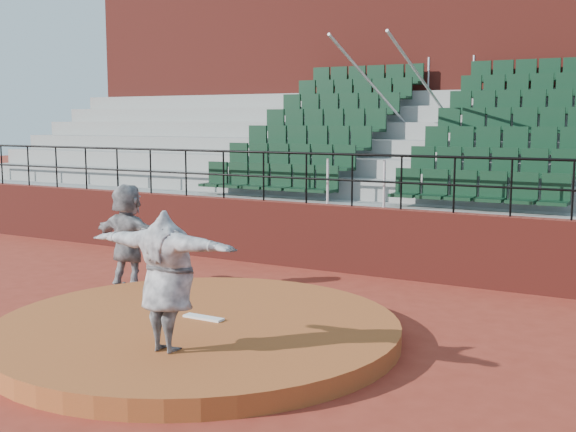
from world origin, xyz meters
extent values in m
plane|color=maroon|center=(0.00, 0.00, 0.00)|extent=(90.00, 90.00, 0.00)
cylinder|color=#A15024|center=(0.00, 0.00, 0.12)|extent=(5.50, 5.50, 0.25)
cube|color=white|center=(0.00, 0.15, 0.27)|extent=(0.60, 0.15, 0.03)
cube|color=maroon|center=(0.00, 5.00, 0.65)|extent=(24.00, 0.30, 1.30)
cylinder|color=black|center=(0.00, 5.00, 2.30)|extent=(24.00, 0.05, 0.05)
cylinder|color=black|center=(0.00, 5.00, 1.80)|extent=(24.00, 0.04, 0.04)
cylinder|color=black|center=(-10.00, 5.00, 1.80)|extent=(0.04, 0.04, 1.00)
cylinder|color=black|center=(-9.00, 5.00, 1.80)|extent=(0.04, 0.04, 1.00)
cylinder|color=black|center=(-8.00, 5.00, 1.80)|extent=(0.04, 0.04, 1.00)
cylinder|color=black|center=(-7.00, 5.00, 1.80)|extent=(0.04, 0.04, 1.00)
cylinder|color=black|center=(-6.00, 5.00, 1.80)|extent=(0.04, 0.04, 1.00)
cylinder|color=black|center=(-5.00, 5.00, 1.80)|extent=(0.04, 0.04, 1.00)
cylinder|color=black|center=(-4.00, 5.00, 1.80)|extent=(0.04, 0.04, 1.00)
cylinder|color=black|center=(-3.00, 5.00, 1.80)|extent=(0.04, 0.04, 1.00)
cylinder|color=black|center=(-2.00, 5.00, 1.80)|extent=(0.04, 0.04, 1.00)
cylinder|color=black|center=(-1.00, 5.00, 1.80)|extent=(0.04, 0.04, 1.00)
cylinder|color=black|center=(0.00, 5.00, 1.80)|extent=(0.04, 0.04, 1.00)
cylinder|color=black|center=(1.00, 5.00, 1.80)|extent=(0.04, 0.04, 1.00)
cylinder|color=black|center=(2.00, 5.00, 1.80)|extent=(0.04, 0.04, 1.00)
cylinder|color=black|center=(3.00, 5.00, 1.80)|extent=(0.04, 0.04, 1.00)
cylinder|color=black|center=(4.00, 5.00, 1.80)|extent=(0.04, 0.04, 1.00)
cube|color=gray|center=(0.00, 5.58, 0.65)|extent=(24.00, 0.85, 1.30)
cube|color=black|center=(-2.25, 5.59, 1.66)|extent=(3.30, 0.48, 0.72)
cube|color=black|center=(2.25, 5.59, 1.66)|extent=(3.30, 0.48, 0.72)
cube|color=gray|center=(0.00, 6.43, 0.85)|extent=(24.00, 0.85, 1.70)
cube|color=black|center=(-2.25, 6.44, 2.06)|extent=(3.30, 0.48, 0.72)
cube|color=black|center=(2.25, 6.44, 2.06)|extent=(3.30, 0.48, 0.72)
cube|color=gray|center=(0.00, 7.28, 1.05)|extent=(24.00, 0.85, 2.10)
cube|color=black|center=(-2.25, 7.29, 2.46)|extent=(3.30, 0.48, 0.72)
cube|color=black|center=(2.25, 7.29, 2.46)|extent=(3.30, 0.48, 0.72)
cube|color=gray|center=(0.00, 8.12, 1.25)|extent=(24.00, 0.85, 2.50)
cube|color=black|center=(-2.25, 8.13, 2.86)|extent=(3.30, 0.48, 0.72)
cube|color=black|center=(2.25, 8.13, 2.86)|extent=(3.30, 0.48, 0.72)
cube|color=gray|center=(0.00, 8.97, 1.45)|extent=(24.00, 0.85, 2.90)
cube|color=black|center=(-2.25, 8.98, 3.26)|extent=(3.30, 0.48, 0.72)
cube|color=black|center=(2.25, 8.98, 3.26)|extent=(3.30, 0.48, 0.72)
cube|color=gray|center=(0.00, 9.82, 1.65)|extent=(24.00, 0.85, 3.30)
cube|color=black|center=(-2.25, 9.83, 3.66)|extent=(3.30, 0.48, 0.72)
cube|color=black|center=(2.25, 9.83, 3.66)|extent=(3.30, 0.48, 0.72)
cube|color=gray|center=(0.00, 10.68, 1.85)|extent=(24.00, 0.85, 3.70)
cube|color=black|center=(-2.25, 10.69, 4.06)|extent=(3.30, 0.48, 0.72)
cube|color=black|center=(2.25, 10.69, 4.06)|extent=(3.30, 0.48, 0.72)
cylinder|color=silver|center=(-0.60, 8.12, 3.40)|extent=(0.06, 5.97, 2.46)
cylinder|color=silver|center=(0.60, 8.12, 3.40)|extent=(0.06, 5.97, 2.46)
cube|color=maroon|center=(0.00, 12.60, 3.55)|extent=(24.00, 3.00, 7.10)
imported|color=black|center=(0.45, -1.16, 1.09)|extent=(2.06, 0.57, 1.67)
imported|color=black|center=(-2.79, 1.77, 0.93)|extent=(1.76, 0.66, 1.87)
camera|label=1|loc=(5.76, -7.64, 2.95)|focal=45.00mm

